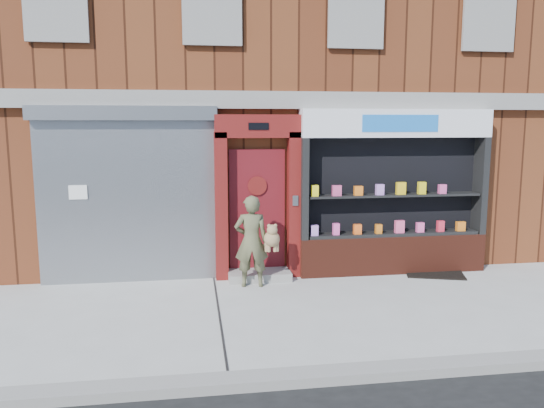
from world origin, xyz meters
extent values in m
plane|color=#9E9E99|center=(0.00, 0.00, 0.00)|extent=(80.00, 80.00, 0.00)
cube|color=gray|center=(0.00, -2.15, 0.06)|extent=(60.00, 0.30, 0.12)
cube|color=#572613|center=(0.00, 6.00, 4.00)|extent=(12.00, 8.00, 8.00)
cube|color=gray|center=(0.00, 1.92, 3.15)|extent=(12.00, 0.16, 0.30)
cube|color=black|center=(-1.50, 1.97, 4.80)|extent=(0.90, 0.06, 1.40)
cube|color=black|center=(1.00, 1.97, 4.80)|extent=(0.90, 0.06, 1.40)
cube|color=gray|center=(1.00, 1.93, 4.80)|extent=(1.00, 0.06, 1.50)
cube|color=black|center=(3.50, 1.97, 4.80)|extent=(0.90, 0.06, 1.40)
cube|color=gray|center=(3.50, 1.93, 4.80)|extent=(1.00, 0.06, 1.50)
cube|color=gray|center=(-3.00, 1.94, 1.40)|extent=(3.00, 0.10, 2.80)
cube|color=slate|center=(-3.00, 1.88, 2.92)|extent=(3.10, 0.30, 0.24)
cube|color=white|center=(-3.80, 1.88, 1.60)|extent=(0.30, 0.01, 0.24)
cube|color=#601110|center=(-1.40, 1.86, 1.30)|extent=(0.22, 0.28, 2.60)
cube|color=#601110|center=(-0.10, 1.86, 1.30)|extent=(0.22, 0.28, 2.60)
cube|color=#601110|center=(-0.75, 1.86, 2.70)|extent=(1.50, 0.28, 0.40)
cube|color=black|center=(-0.75, 1.71, 2.70)|extent=(0.35, 0.01, 0.12)
cube|color=#571015|center=(-0.75, 1.97, 1.20)|extent=(1.00, 0.06, 2.20)
cylinder|color=black|center=(-0.75, 1.93, 1.65)|extent=(0.28, 0.02, 0.28)
cylinder|color=#601110|center=(-0.75, 1.92, 1.65)|extent=(0.34, 0.02, 0.34)
cube|color=gray|center=(-0.75, 1.70, 0.07)|extent=(1.10, 0.55, 0.15)
cube|color=slate|center=(-0.10, 1.71, 1.40)|extent=(0.10, 0.02, 0.18)
cube|color=#541F13|center=(1.75, 1.80, 0.35)|extent=(3.50, 0.40, 0.70)
cube|color=black|center=(0.06, 1.80, 1.60)|extent=(0.12, 0.40, 1.80)
cube|color=black|center=(3.44, 1.80, 1.60)|extent=(0.12, 0.40, 1.80)
cube|color=black|center=(1.75, 1.99, 1.60)|extent=(3.30, 0.03, 1.80)
cube|color=black|center=(1.75, 1.80, 0.73)|extent=(3.20, 0.36, 0.06)
cube|color=black|center=(1.75, 1.80, 1.45)|extent=(3.20, 0.36, 0.04)
cube|color=white|center=(1.75, 1.80, 2.75)|extent=(3.50, 0.40, 0.50)
cube|color=blue|center=(1.75, 1.59, 2.75)|extent=(1.40, 0.01, 0.30)
cube|color=#C682EB|center=(0.25, 1.72, 0.85)|extent=(0.13, 0.09, 0.19)
cube|color=#F351AA|center=(0.65, 1.72, 0.86)|extent=(0.11, 0.09, 0.21)
cube|color=orange|center=(1.05, 1.72, 0.85)|extent=(0.14, 0.09, 0.18)
cube|color=orange|center=(1.45, 1.72, 0.84)|extent=(0.11, 0.09, 0.17)
cube|color=#F25086|center=(1.85, 1.72, 0.87)|extent=(0.17, 0.09, 0.23)
cube|color=#FA539D|center=(2.25, 1.72, 0.85)|extent=(0.13, 0.09, 0.18)
cube|color=#E62841|center=(2.65, 1.72, 0.86)|extent=(0.12, 0.09, 0.20)
cube|color=orange|center=(3.05, 1.72, 0.85)|extent=(0.16, 0.09, 0.17)
cube|color=yellow|center=(0.25, 1.72, 1.57)|extent=(0.12, 0.09, 0.20)
cube|color=#D1457D|center=(0.65, 1.72, 1.56)|extent=(0.16, 0.09, 0.19)
cube|color=orange|center=(1.05, 1.72, 1.55)|extent=(0.15, 0.09, 0.17)
cube|color=#BD7DE2|center=(1.45, 1.72, 1.57)|extent=(0.14, 0.09, 0.19)
cube|color=yellow|center=(1.85, 1.72, 1.58)|extent=(0.17, 0.09, 0.22)
cube|color=yellow|center=(2.25, 1.72, 1.58)|extent=(0.14, 0.09, 0.22)
cube|color=#E84D96|center=(2.65, 1.72, 1.55)|extent=(0.13, 0.09, 0.17)
imported|color=brown|center=(-0.93, 1.33, 0.78)|extent=(0.60, 0.42, 1.56)
sphere|color=olive|center=(-0.59, 1.26, 0.83)|extent=(0.27, 0.27, 0.27)
sphere|color=olive|center=(-0.59, 1.21, 0.99)|extent=(0.18, 0.18, 0.18)
sphere|color=olive|center=(-0.64, 1.21, 1.06)|extent=(0.06, 0.06, 0.06)
sphere|color=olive|center=(-0.54, 1.21, 1.06)|extent=(0.06, 0.06, 0.06)
cylinder|color=olive|center=(-0.68, 1.26, 0.69)|extent=(0.06, 0.06, 0.16)
cylinder|color=olive|center=(-0.50, 1.26, 0.69)|extent=(0.06, 0.06, 0.16)
cylinder|color=olive|center=(-0.64, 1.24, 0.69)|extent=(0.06, 0.06, 0.16)
cylinder|color=olive|center=(-0.54, 1.24, 0.69)|extent=(0.06, 0.06, 0.16)
cube|color=black|center=(2.49, 1.55, 0.01)|extent=(1.19, 0.99, 0.03)
camera|label=1|loc=(-1.90, -7.36, 2.75)|focal=35.00mm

